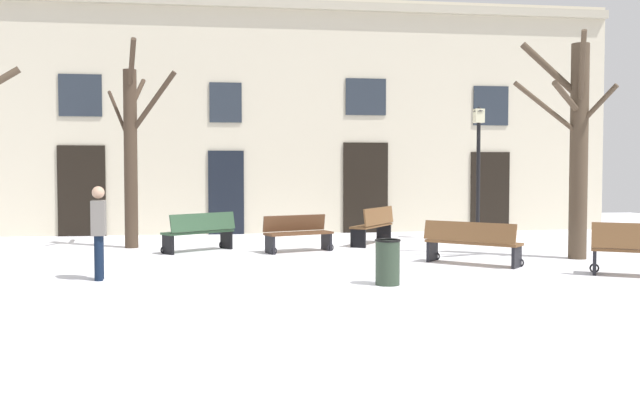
{
  "coord_description": "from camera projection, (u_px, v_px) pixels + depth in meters",
  "views": [
    {
      "loc": [
        -1.88,
        -12.12,
        1.85
      ],
      "look_at": [
        0.0,
        1.56,
        1.24
      ],
      "focal_mm": 38.75,
      "sensor_mm": 36.0,
      "label": 1
    }
  ],
  "objects": [
    {
      "name": "bench_near_lamp",
      "position": [
        374.0,
        225.0,
        17.01
      ],
      "size": [
        1.36,
        1.67,
        0.93
      ],
      "rotation": [
        0.0,
        0.0,
        4.1
      ],
      "color": "brown",
      "rests_on": "ground"
    },
    {
      "name": "building_facade",
      "position": [
        290.0,
        115.0,
        20.07
      ],
      "size": [
        19.33,
        0.6,
        6.81
      ],
      "color": "beige",
      "rests_on": "ground"
    },
    {
      "name": "litter_bin",
      "position": [
        388.0,
        262.0,
        11.07
      ],
      "size": [
        0.42,
        0.42,
        0.74
      ],
      "color": "#2D3D2D",
      "rests_on": "ground"
    },
    {
      "name": "ground_plane",
      "position": [
        332.0,
        273.0,
        12.33
      ],
      "size": [
        30.92,
        30.92,
        0.0
      ],
      "primitive_type": "plane",
      "color": "white"
    },
    {
      "name": "tree_foreground",
      "position": [
        132.0,
        149.0,
        16.23
      ],
      "size": [
        1.77,
        1.84,
        4.78
      ],
      "color": "#423326",
      "rests_on": "ground"
    },
    {
      "name": "person_near_bench",
      "position": [
        99.0,
        229.0,
        11.54
      ],
      "size": [
        0.25,
        0.4,
        1.57
      ],
      "rotation": [
        0.0,
        0.0,
        4.79
      ],
      "color": "black",
      "rests_on": "ground"
    },
    {
      "name": "bench_back_to_back_right",
      "position": [
        200.0,
        232.0,
        15.56
      ],
      "size": [
        1.65,
        1.38,
        0.88
      ],
      "rotation": [
        0.0,
        0.0,
        3.77
      ],
      "color": "#2D4C33",
      "rests_on": "ground"
    },
    {
      "name": "bench_far_corner",
      "position": [
        472.0,
        242.0,
        13.41
      ],
      "size": [
        1.72,
        1.63,
        0.85
      ],
      "rotation": [
        0.0,
        0.0,
        2.41
      ],
      "color": "brown",
      "rests_on": "ground"
    },
    {
      "name": "bench_back_to_back_left",
      "position": [
        298.0,
        233.0,
        15.54
      ],
      "size": [
        1.63,
        1.01,
        0.82
      ],
      "rotation": [
        0.0,
        0.0,
        0.36
      ],
      "color": "#51331E",
      "rests_on": "ground"
    },
    {
      "name": "tree_right_of_center",
      "position": [
        577.0,
        143.0,
        14.22
      ],
      "size": [
        2.02,
        1.41,
        4.56
      ],
      "color": "#4C3D2D",
      "rests_on": "ground"
    },
    {
      "name": "streetlamp",
      "position": [
        478.0,
        158.0,
        17.96
      ],
      "size": [
        0.3,
        0.3,
        3.5
      ],
      "color": "black",
      "rests_on": "ground"
    },
    {
      "name": "bench_by_litter_bin",
      "position": [
        639.0,
        250.0,
        11.9
      ],
      "size": [
        1.59,
        1.2,
        0.94
      ],
      "rotation": [
        0.0,
        0.0,
        2.63
      ],
      "color": "brown",
      "rests_on": "ground"
    }
  ]
}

